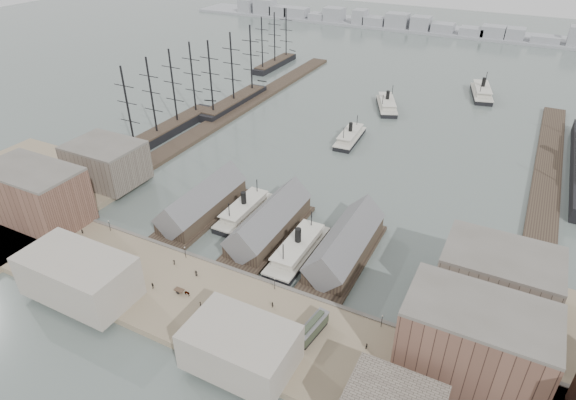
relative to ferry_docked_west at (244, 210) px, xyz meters
The scene contains 42 objects.
ground 26.21m from the ferry_docked_west, 60.14° to the right, with size 900.00×900.00×0.00m, color #4C5753.
quay 44.60m from the ferry_docked_west, 73.05° to the right, with size 180.00×30.00×2.00m, color #7D6D54.
seawall 30.75m from the ferry_docked_west, 64.97° to the right, with size 180.00×1.20×2.30m, color #59544C.
west_land 88.27m from the ferry_docked_west, 158.29° to the right, with size 70.00×80.00×2.00m, color #7D6D54.
west_wharf 94.93m from the ferry_docked_west, 125.41° to the left, with size 10.00×220.00×1.60m, color #2D231C.
east_wharf 113.23m from the ferry_docked_west, 36.51° to the left, with size 10.00×180.00×1.60m, color #2D231C.
ferry_shed_west 14.41m from the ferry_docked_west, 156.09° to the right, with size 14.00×42.00×12.60m.
ferry_shed_center 14.41m from the ferry_docked_west, 23.91° to the right, with size 14.00×42.00×12.60m.
ferry_shed_east 39.49m from the ferry_docked_west, ahead, with size 14.00×42.00×12.60m.
warehouse_west_front 67.26m from the ferry_docked_west, 148.71° to the right, with size 32.00×18.00×18.00m, color brown.
warehouse_west_back 57.58m from the ferry_docked_west, behind, with size 26.00×20.00×14.00m, color #60564C.
warehouse_east_front 86.75m from the ferry_docked_west, 23.68° to the right, with size 30.00×18.00×19.00m, color brown.
warehouse_east_back 81.68m from the ferry_docked_west, ahead, with size 28.00×20.00×15.00m, color #60564C.
street_bldg_center 64.01m from the ferry_docked_west, 58.87° to the right, with size 24.00×16.00×10.00m, color gray.
street_bldg_west 57.51m from the ferry_docked_west, 107.28° to the right, with size 30.00×16.00×12.00m, color gray.
lamp_post_far_w 43.69m from the ferry_docked_west, 137.19° to the right, with size 0.44×0.44×3.92m.
lamp_post_near_w 29.81m from the ferry_docked_west, 93.86° to the right, with size 0.44×0.44×3.92m.
lamp_post_near_e 40.85m from the ferry_docked_west, 46.63° to the right, with size 0.44×0.44×3.92m.
lamp_post_far_e 65.18m from the ferry_docked_west, 27.07° to the right, with size 0.44×0.44×3.92m.
far_shore 311.69m from the ferry_docked_west, 87.99° to the left, with size 500.00×40.00×15.72m.
ferry_docked_west is the anchor object (origin of this frame).
ferry_docked_east 28.39m from the ferry_docked_west, 23.67° to the right, with size 8.84×29.47×10.53m.
ferry_open_near 74.97m from the ferry_docked_west, 82.39° to the left, with size 9.45×26.60×9.34m.
ferry_open_mid 121.82m from the ferry_docked_west, 84.15° to the left, with size 19.02×29.52×10.16m.
ferry_open_far 172.10m from the ferry_docked_west, 71.86° to the left, with size 16.62×32.75×11.22m.
sailing_ship_near 80.82m from the ferry_docked_west, 147.67° to the left, with size 9.09×62.63×37.37m.
sailing_ship_mid 106.37m from the ferry_docked_west, 124.59° to the left, with size 9.27×53.57×38.11m.
sailing_ship_far 179.45m from the ferry_docked_west, 115.25° to the left, with size 8.27×45.96×34.01m.
tram 59.30m from the ferry_docked_west, 42.14° to the right, with size 4.38×11.39×3.95m.
horse_cart_left 49.55m from the ferry_docked_west, 124.18° to the right, with size 4.57×3.80×1.58m.
horse_cart_center 43.41m from the ferry_docked_west, 79.74° to the right, with size 4.88×1.52×1.64m.
horse_cart_right 55.74m from the ferry_docked_west, 56.74° to the right, with size 4.82×3.16×1.59m.
pedestrian_0 52.09m from the ferry_docked_west, 137.79° to the right, with size 0.63×0.46×1.72m, color black.
pedestrian_1 54.09m from the ferry_docked_west, 127.30° to the right, with size 0.87×0.67×1.78m, color black.
pedestrian_2 33.98m from the ferry_docked_west, 94.86° to the right, with size 1.05×0.60×1.63m, color black.
pedestrian_3 44.56m from the ferry_docked_west, 92.21° to the right, with size 1.05×0.44×1.79m, color black.
pedestrian_4 35.37m from the ferry_docked_west, 80.65° to the right, with size 0.88×0.57×1.79m, color black.
pedestrian_5 46.51m from the ferry_docked_west, 72.41° to the right, with size 0.60×0.44×1.64m, color black.
pedestrian_6 47.30m from the ferry_docked_west, 49.51° to the right, with size 0.78×0.61×1.60m, color black.
pedestrian_7 62.95m from the ferry_docked_west, 49.58° to the right, with size 1.01×0.58×1.56m, color black.
pedestrian_8 68.53m from the ferry_docked_west, 33.61° to the right, with size 1.04×0.43×1.78m, color black.
pedestrian_9 76.44m from the ferry_docked_west, 34.62° to the right, with size 0.87×0.56×1.78m, color black.
Camera 1 is at (63.41, -93.09, 91.09)m, focal length 30.00 mm.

